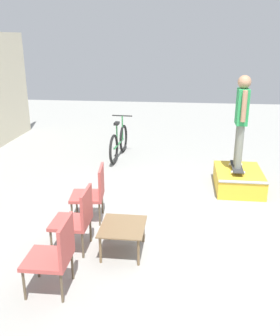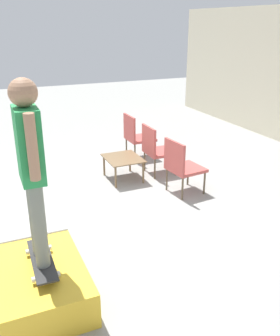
% 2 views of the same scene
% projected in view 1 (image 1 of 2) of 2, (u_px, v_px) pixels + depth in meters
% --- Properties ---
extents(ground_plane, '(24.00, 24.00, 0.00)m').
position_uv_depth(ground_plane, '(187.00, 223.00, 6.09)').
color(ground_plane, gray).
extents(skate_ramp_box, '(1.26, 0.89, 0.40)m').
position_uv_depth(skate_ramp_box, '(238.00, 180.00, 7.43)').
color(skate_ramp_box, gold).
rests_on(skate_ramp_box, ground_plane).
extents(skateboard_on_ramp, '(0.78, 0.27, 0.07)m').
position_uv_depth(skateboard_on_ramp, '(237.00, 167.00, 7.35)').
color(skateboard_on_ramp, '#2D2D2D').
rests_on(skateboard_on_ramp, skate_ramp_box).
extents(person_skater, '(0.57, 0.24, 1.75)m').
position_uv_depth(person_skater, '(242.00, 114.00, 7.00)').
color(person_skater, gray).
rests_on(person_skater, skateboard_on_ramp).
extents(coffee_table, '(0.71, 0.61, 0.41)m').
position_uv_depth(coffee_table, '(123.00, 229.00, 5.17)').
color(coffee_table, brown).
rests_on(coffee_table, ground_plane).
extents(patio_chair_left, '(0.53, 0.53, 0.92)m').
position_uv_depth(patio_chair_left, '(55.00, 253.00, 4.33)').
color(patio_chair_left, brown).
rests_on(patio_chair_left, ground_plane).
extents(patio_chair_center, '(0.52, 0.52, 0.92)m').
position_uv_depth(patio_chair_center, '(77.00, 217.00, 5.19)').
color(patio_chair_center, brown).
rests_on(patio_chair_center, ground_plane).
extents(patio_chair_right, '(0.58, 0.58, 0.92)m').
position_uv_depth(patio_chair_right, '(93.00, 191.00, 6.06)').
color(patio_chair_right, brown).
rests_on(patio_chair_right, ground_plane).
extents(bicycle, '(1.75, 0.52, 1.00)m').
position_uv_depth(bicycle, '(119.00, 143.00, 9.31)').
color(bicycle, black).
rests_on(bicycle, ground_plane).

